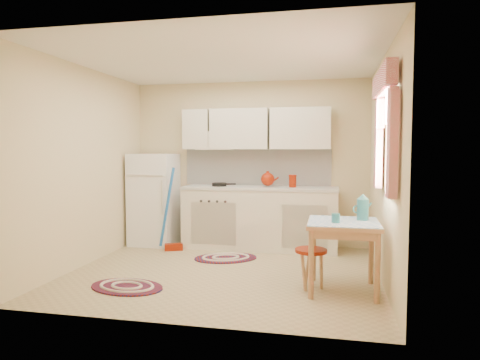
% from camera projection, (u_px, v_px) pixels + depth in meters
% --- Properties ---
extents(room_shell, '(3.64, 3.60, 2.52)m').
position_uv_depth(room_shell, '(241.00, 139.00, 5.22)').
color(room_shell, tan).
rests_on(room_shell, ground).
extents(fridge, '(0.65, 0.60, 1.40)m').
position_uv_depth(fridge, '(154.00, 199.00, 6.60)').
color(fridge, white).
rests_on(fridge, ground).
extents(broom, '(0.30, 0.21, 1.20)m').
position_uv_depth(broom, '(173.00, 210.00, 6.17)').
color(broom, blue).
rests_on(broom, ground).
extents(base_cabinets, '(2.25, 0.60, 0.88)m').
position_uv_depth(base_cabinets, '(260.00, 219.00, 6.32)').
color(base_cabinets, beige).
rests_on(base_cabinets, ground).
extents(countertop, '(2.27, 0.62, 0.04)m').
position_uv_depth(countertop, '(260.00, 188.00, 6.29)').
color(countertop, beige).
rests_on(countertop, base_cabinets).
extents(frying_pan, '(0.28, 0.28, 0.05)m').
position_uv_depth(frying_pan, '(219.00, 185.00, 6.36)').
color(frying_pan, black).
rests_on(frying_pan, countertop).
extents(red_kettle, '(0.26, 0.24, 0.22)m').
position_uv_depth(red_kettle, '(268.00, 179.00, 6.26)').
color(red_kettle, maroon).
rests_on(red_kettle, countertop).
extents(red_canister, '(0.12, 0.12, 0.16)m').
position_uv_depth(red_canister, '(293.00, 182.00, 6.19)').
color(red_canister, maroon).
rests_on(red_canister, countertop).
extents(table, '(0.72, 0.72, 0.72)m').
position_uv_depth(table, '(343.00, 257.00, 4.41)').
color(table, tan).
rests_on(table, ground).
extents(stool, '(0.43, 0.43, 0.42)m').
position_uv_depth(stool, '(311.00, 269.00, 4.50)').
color(stool, maroon).
rests_on(stool, ground).
extents(coffee_pot, '(0.18, 0.17, 0.30)m').
position_uv_depth(coffee_pot, '(363.00, 207.00, 4.45)').
color(coffee_pot, teal).
rests_on(coffee_pot, table).
extents(mug, '(0.10, 0.10, 0.10)m').
position_uv_depth(mug, '(336.00, 218.00, 4.30)').
color(mug, teal).
rests_on(mug, table).
extents(rug_center, '(0.99, 0.84, 0.02)m').
position_uv_depth(rug_center, '(226.00, 258.00, 5.75)').
color(rug_center, maroon).
rests_on(rug_center, ground).
extents(rug_left, '(0.89, 0.67, 0.02)m').
position_uv_depth(rug_left, '(127.00, 287.00, 4.53)').
color(rug_left, maroon).
rests_on(rug_left, ground).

